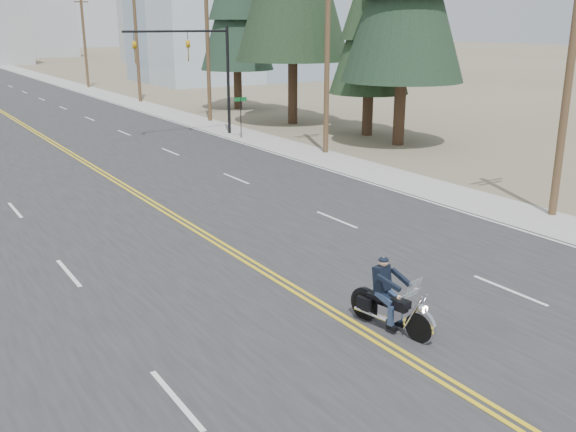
{
  "coord_description": "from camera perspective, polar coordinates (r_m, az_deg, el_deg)",
  "views": [
    {
      "loc": [
        -9.16,
        -6.53,
        7.17
      ],
      "look_at": [
        0.88,
        9.01,
        1.6
      ],
      "focal_mm": 40.0,
      "sensor_mm": 36.0,
      "label": 1
    }
  ],
  "objects": [
    {
      "name": "utility_pole_b",
      "position": [
        36.64,
        3.52,
        14.87
      ],
      "size": [
        2.2,
        0.3,
        11.5
      ],
      "color": "brown",
      "rests_on": "ground"
    },
    {
      "name": "utility_pole_c",
      "position": [
        49.54,
        -7.16,
        14.96
      ],
      "size": [
        2.2,
        0.3,
        11.0
      ],
      "color": "brown",
      "rests_on": "ground"
    },
    {
      "name": "conifer_mid",
      "position": [
        43.04,
        7.41,
        17.66
      ],
      "size": [
        5.2,
        5.2,
        13.86
      ],
      "rotation": [
        0.0,
        0.0,
        0.1
      ],
      "color": "#382619",
      "rests_on": "ground"
    },
    {
      "name": "traffic_mast_right",
      "position": [
        42.65,
        -7.86,
        13.6
      ],
      "size": [
        7.1,
        0.26,
        7.0
      ],
      "color": "black",
      "rests_on": "ground"
    },
    {
      "name": "ground_plane",
      "position": [
        13.34,
        18.97,
        -16.78
      ],
      "size": [
        400.0,
        400.0,
        0.0
      ],
      "primitive_type": "plane",
      "color": "#776D56",
      "rests_on": "ground"
    },
    {
      "name": "utility_pole_e",
      "position": [
        79.55,
        -17.67,
        14.96
      ],
      "size": [
        2.2,
        0.3,
        11.0
      ],
      "color": "brown",
      "rests_on": "ground"
    },
    {
      "name": "haze_bldg_c",
      "position": [
        126.49,
        -10.47,
        17.32
      ],
      "size": [
        16.0,
        12.0,
        18.0
      ],
      "primitive_type": "cube",
      "color": "#B7BCC6",
      "rests_on": "ground"
    },
    {
      "name": "utility_pole_a",
      "position": [
        26.12,
        23.82,
        12.22
      ],
      "size": [
        2.2,
        0.3,
        11.0
      ],
      "color": "brown",
      "rests_on": "ground"
    },
    {
      "name": "street_sign",
      "position": [
        41.97,
        -4.23,
        9.36
      ],
      "size": [
        0.9,
        0.06,
        2.62
      ],
      "color": "black",
      "rests_on": "ground"
    },
    {
      "name": "motorcyclist",
      "position": [
        15.69,
        9.25,
        -7.01
      ],
      "size": [
        1.4,
        2.46,
        1.81
      ],
      "primitive_type": null,
      "rotation": [
        0.0,
        0.0,
        3.32
      ],
      "color": "black",
      "rests_on": "ground"
    },
    {
      "name": "utility_pole_d",
      "position": [
        63.36,
        -13.34,
        15.25
      ],
      "size": [
        2.2,
        0.3,
        11.5
      ],
      "color": "brown",
      "rests_on": "ground"
    },
    {
      "name": "glass_building",
      "position": [
        86.94,
        -4.84,
        18.56
      ],
      "size": [
        24.0,
        16.0,
        20.0
      ],
      "primitive_type": "cube",
      "color": "#9EB5CC",
      "rests_on": "ground"
    },
    {
      "name": "sidewalk_right",
      "position": [
        79.59,
        -18.01,
        10.79
      ],
      "size": [
        3.0,
        200.0,
        0.01
      ],
      "primitive_type": "cube",
      "color": "#A5A5A0",
      "rests_on": "ground"
    },
    {
      "name": "haze_bldg_e",
      "position": [
        160.22,
        -21.33,
        15.24
      ],
      "size": [
        14.0,
        14.0,
        12.0
      ],
      "primitive_type": "cube",
      "color": "#B7BCC6",
      "rests_on": "ground"
    }
  ]
}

